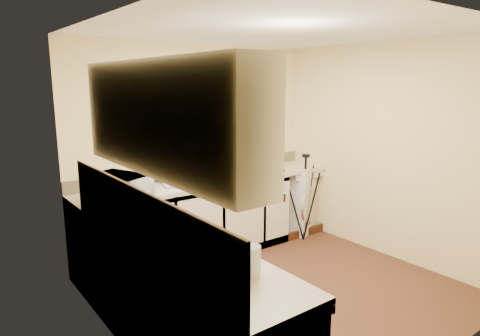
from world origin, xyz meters
The scene contains 34 objects.
floor centered at (0.00, 0.00, 0.00)m, with size 3.20×3.20×0.00m, color #522F20.
ceiling centered at (0.00, 0.00, 2.45)m, with size 3.20×3.20×0.00m, color white.
wall_back centered at (0.00, 1.50, 1.23)m, with size 3.20×3.20×0.00m, color #FFE8AA.
wall_front centered at (0.00, -1.50, 1.23)m, with size 3.20×3.20×0.00m, color #FFE8AA.
wall_left centered at (-1.60, 0.00, 1.23)m, with size 3.00×3.00×0.00m, color #FFE8AA.
wall_right centered at (1.60, 0.00, 1.23)m, with size 3.00×3.00×0.00m, color #FFE8AA.
base_cabinet_back centered at (-0.33, 1.20, 0.43)m, with size 2.55×0.60×0.86m, color silver.
base_cabinet_left centered at (-1.30, -0.30, 0.43)m, with size 0.54×2.40×0.86m, color silver.
worktop_back centered at (0.00, 1.20, 0.88)m, with size 3.20×0.60×0.04m, color beige.
worktop_left centered at (-1.30, -0.30, 0.88)m, with size 0.60×2.40×0.04m, color beige.
upper_cabinet centered at (-1.44, -0.45, 1.80)m, with size 0.28×1.90×0.70m, color silver.
splashback_left centered at (-1.59, -0.30, 1.12)m, with size 0.02×2.40×0.45m, color beige.
splashback_back centered at (0.00, 1.49, 0.97)m, with size 3.20×0.02×0.14m, color beige.
window_glass centered at (0.20, 1.49, 1.55)m, with size 1.50×0.02×1.00m, color black.
window_blind centered at (0.20, 1.46, 1.92)m, with size 1.50×0.02×0.25m, color tan.
windowsill centered at (0.20, 1.43, 1.04)m, with size 1.60×0.14×0.03m, color white.
sink centered at (0.20, 1.20, 0.91)m, with size 0.82×0.46×0.03m, color tan.
faucet centered at (0.20, 1.38, 1.02)m, with size 0.03×0.03×0.24m, color silver.
washing_machine centered at (1.34, 1.24, 0.44)m, with size 0.62×0.60×0.88m, color white.
laptop centered at (-0.43, 1.25, 0.96)m, with size 0.43×0.43×0.24m.
kettle centered at (-1.25, 0.38, 1.00)m, with size 0.15×0.15×0.20m, color silver.
dish_rack centered at (0.75, 1.17, 0.93)m, with size 0.38×0.29×0.06m, color beige.
tripod centered at (1.16, 0.84, 0.56)m, with size 0.55×0.55×1.13m, color black, non-canonical shape.
glass_jug centered at (-1.19, -1.01, 0.99)m, with size 0.12×0.12×0.18m, color silver.
steel_jar centered at (-1.38, -0.22, 0.95)m, with size 0.08×0.08×0.11m, color silver.
microwave centered at (-1.29, 0.77, 1.05)m, with size 0.54×0.37×0.30m, color white.
plant_a centered at (-0.38, 1.40, 1.18)m, with size 0.14×0.10×0.27m, color #999999.
plant_b centered at (-0.13, 1.40, 1.18)m, with size 0.15×0.12×0.27m, color #999999.
plant_c centered at (0.20, 1.39, 1.16)m, with size 0.12×0.12×0.21m, color #999999.
plant_d centered at (0.45, 1.42, 1.16)m, with size 0.20×0.17×0.22m, color #999999.
soap_bottle_green centered at (0.78, 1.39, 1.17)m, with size 0.09×0.09×0.24m, color green.
soap_bottle_clear centered at (0.92, 1.41, 1.14)m, with size 0.08×0.08×0.18m, color #999999.
cup_back centered at (1.05, 1.22, 0.94)m, with size 0.11×0.11×0.09m, color beige.
cup_left centered at (-1.27, -0.76, 0.95)m, with size 0.11×0.11×0.10m, color beige.
Camera 1 is at (-2.64, -2.84, 2.02)m, focal length 31.79 mm.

